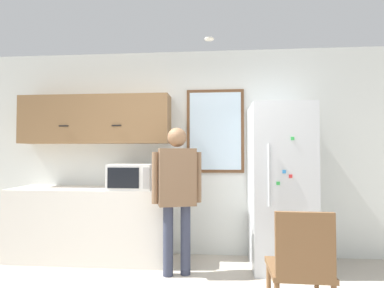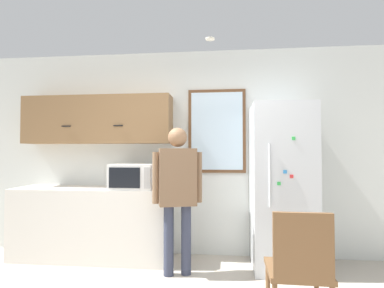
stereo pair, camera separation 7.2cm
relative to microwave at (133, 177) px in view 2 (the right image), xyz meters
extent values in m
cube|color=silver|center=(0.66, 0.40, 0.31)|extent=(6.00, 0.06, 2.70)
cube|color=silver|center=(-0.56, 0.08, -0.60)|extent=(1.97, 0.58, 0.89)
cube|color=olive|center=(-0.56, 0.21, 0.73)|extent=(1.97, 0.32, 0.63)
cube|color=black|center=(-0.90, 0.03, 0.63)|extent=(0.12, 0.01, 0.01)
cube|color=black|center=(-0.21, 0.03, 0.63)|extent=(0.12, 0.01, 0.01)
cube|color=white|center=(0.00, 0.00, 0.00)|extent=(0.53, 0.39, 0.31)
cube|color=black|center=(-0.05, -0.20, 0.00)|extent=(0.37, 0.01, 0.24)
cube|color=#B2B2B2|center=(0.22, -0.20, 0.00)|extent=(0.07, 0.01, 0.25)
cylinder|color=#33384C|center=(0.51, -0.34, -0.66)|extent=(0.11, 0.11, 0.76)
cylinder|color=#33384C|center=(0.69, -0.29, -0.66)|extent=(0.11, 0.11, 0.76)
cube|color=brown|center=(0.60, -0.32, 0.03)|extent=(0.45, 0.32, 0.63)
sphere|color=#8C6647|center=(0.60, -0.32, 0.46)|extent=(0.21, 0.21, 0.21)
cylinder|color=brown|center=(0.37, -0.38, 0.02)|extent=(0.07, 0.07, 0.56)
cylinder|color=brown|center=(0.83, -0.25, 0.02)|extent=(0.07, 0.07, 0.56)
cube|color=silver|center=(1.78, 0.00, -0.09)|extent=(0.69, 0.70, 1.90)
cylinder|color=silver|center=(1.59, -0.37, 0.06)|extent=(0.02, 0.02, 0.66)
cube|color=green|center=(1.84, -0.35, 0.44)|extent=(0.04, 0.01, 0.04)
cube|color=red|center=(1.82, -0.35, 0.04)|extent=(0.04, 0.01, 0.04)
cube|color=#338CDB|center=(1.75, -0.35, 0.09)|extent=(0.04, 0.01, 0.04)
cube|color=green|center=(1.69, -0.35, -0.03)|extent=(0.04, 0.01, 0.04)
cube|color=brown|center=(1.68, -1.14, -0.63)|extent=(0.47, 0.47, 0.04)
cylinder|color=brown|center=(1.88, -0.95, -0.85)|extent=(0.04, 0.04, 0.39)
cylinder|color=brown|center=(1.48, -0.94, -0.85)|extent=(0.04, 0.04, 0.39)
cube|color=brown|center=(1.67, -1.35, -0.38)|extent=(0.42, 0.05, 0.47)
cube|color=brown|center=(1.02, 0.36, 0.58)|extent=(0.75, 0.04, 1.10)
cube|color=silver|center=(1.02, 0.33, 0.58)|extent=(0.67, 0.01, 1.02)
cylinder|color=white|center=(0.95, -0.11, 1.64)|extent=(0.11, 0.11, 0.01)
camera|label=1|loc=(1.04, -3.60, 0.29)|focal=28.00mm
camera|label=2|loc=(1.11, -3.60, 0.29)|focal=28.00mm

